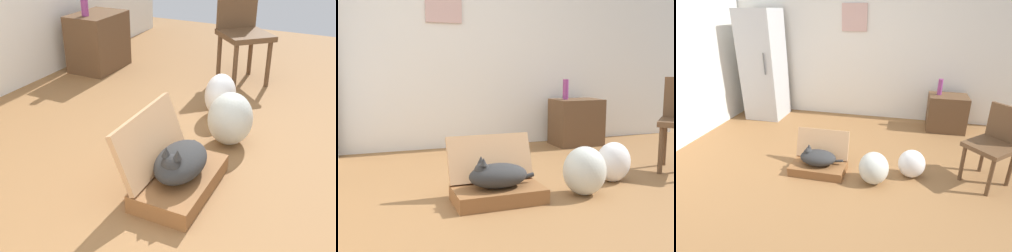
{
  "view_description": "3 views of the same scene",
  "coord_description": "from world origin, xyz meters",
  "views": [
    {
      "loc": [
        -2.1,
        -0.68,
        1.45
      ],
      "look_at": [
        -0.14,
        0.29,
        0.33
      ],
      "focal_mm": 43.51,
      "sensor_mm": 36.0,
      "label": 1
    },
    {
      "loc": [
        -1.16,
        -2.47,
        0.98
      ],
      "look_at": [
        -0.01,
        0.73,
        0.47
      ],
      "focal_mm": 41.56,
      "sensor_mm": 36.0,
      "label": 2
    },
    {
      "loc": [
        0.68,
        -2.59,
        1.84
      ],
      "look_at": [
        -0.06,
        0.56,
        0.46
      ],
      "focal_mm": 29.29,
      "sensor_mm": 36.0,
      "label": 3
    }
  ],
  "objects": [
    {
      "name": "ground_plane",
      "position": [
        0.0,
        0.0,
        0.0
      ],
      "size": [
        7.68,
        7.68,
        0.0
      ],
      "primitive_type": "plane",
      "color": "olive",
      "rests_on": "ground"
    },
    {
      "name": "wall_back",
      "position": [
        -0.0,
        2.26,
        1.3
      ],
      "size": [
        6.4,
        0.15,
        2.6
      ],
      "color": "silver",
      "rests_on": "ground"
    },
    {
      "name": "suitcase_base",
      "position": [
        -0.28,
        0.14,
        0.06
      ],
      "size": [
        0.66,
        0.36,
        0.11
      ],
      "primitive_type": "cube",
      "color": "brown",
      "rests_on": "ground"
    },
    {
      "name": "suitcase_lid",
      "position": [
        -0.28,
        0.34,
        0.29
      ],
      "size": [
        0.66,
        0.16,
        0.35
      ],
      "primitive_type": "cube",
      "rotation": [
        1.21,
        0.0,
        0.0
      ],
      "color": "tan",
      "rests_on": "suitcase_base"
    },
    {
      "name": "cat",
      "position": [
        -0.29,
        0.14,
        0.2
      ],
      "size": [
        0.52,
        0.27,
        0.24
      ],
      "color": "#2D2D2D",
      "rests_on": "suitcase_base"
    },
    {
      "name": "plastic_bag_white",
      "position": [
        0.4,
        0.07,
        0.19
      ],
      "size": [
        0.34,
        0.32,
        0.38
      ],
      "primitive_type": "ellipsoid",
      "color": "silver",
      "rests_on": "ground"
    },
    {
      "name": "plastic_bag_clear",
      "position": [
        0.82,
        0.29,
        0.17
      ],
      "size": [
        0.31,
        0.24,
        0.35
      ],
      "primitive_type": "ellipsoid",
      "color": "white",
      "rests_on": "ground"
    },
    {
      "name": "refrigerator",
      "position": [
        -1.8,
        1.8,
        0.93
      ],
      "size": [
        0.63,
        0.63,
        1.87
      ],
      "color": "#B7BABC",
      "rests_on": "ground"
    },
    {
      "name": "side_table",
      "position": [
        1.35,
        1.85,
        0.29
      ],
      "size": [
        0.6,
        0.43,
        0.58
      ],
      "primitive_type": "cube",
      "color": "brown",
      "rests_on": "ground"
    },
    {
      "name": "vase_tall",
      "position": [
        1.2,
        1.87,
        0.71
      ],
      "size": [
        0.07,
        0.07,
        0.25
      ],
      "primitive_type": "cylinder",
      "color": "#8C387A",
      "rests_on": "side_table"
    },
    {
      "name": "chair",
      "position": [
        1.68,
        0.4,
        0.5
      ],
      "size": [
        0.63,
        0.63,
        0.89
      ],
      "rotation": [
        0.0,
        0.0,
        -0.81
      ],
      "color": "brown",
      "rests_on": "ground"
    }
  ]
}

